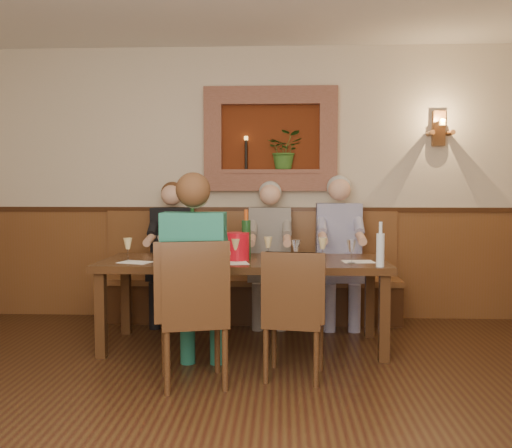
{
  "coord_description": "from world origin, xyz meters",
  "views": [
    {
      "loc": [
        0.32,
        -2.94,
        1.39
      ],
      "look_at": [
        0.1,
        1.9,
        1.05
      ],
      "focal_mm": 40.0,
      "sensor_mm": 36.0,
      "label": 1
    }
  ],
  "objects_px": {
    "dining_table": "(244,268)",
    "person_bench_mid": "(270,265)",
    "chair_near_left": "(194,342)",
    "wine_bottle_green_b": "(193,237)",
    "person_bench_left": "(171,265)",
    "wine_bottle_green_a": "(246,239)",
    "spittoon_bucket": "(237,246)",
    "water_bottle": "(380,249)",
    "person_bench_right": "(339,263)",
    "chair_near_right": "(294,341)",
    "bench": "(250,289)",
    "person_chair_front": "(196,293)"
  },
  "relations": [
    {
      "from": "person_bench_left",
      "to": "wine_bottle_green_b",
      "type": "bearing_deg",
      "value": -64.99
    },
    {
      "from": "chair_near_left",
      "to": "person_bench_left",
      "type": "distance_m",
      "value": 1.87
    },
    {
      "from": "bench",
      "to": "person_chair_front",
      "type": "xyz_separation_m",
      "value": [
        -0.29,
        -1.72,
        0.28
      ]
    },
    {
      "from": "wine_bottle_green_a",
      "to": "dining_table",
      "type": "bearing_deg",
      "value": -112.42
    },
    {
      "from": "chair_near_left",
      "to": "water_bottle",
      "type": "height_order",
      "value": "water_bottle"
    },
    {
      "from": "person_bench_left",
      "to": "chair_near_left",
      "type": "bearing_deg",
      "value": -74.17
    },
    {
      "from": "wine_bottle_green_a",
      "to": "bench",
      "type": "bearing_deg",
      "value": 91.07
    },
    {
      "from": "person_bench_left",
      "to": "wine_bottle_green_b",
      "type": "xyz_separation_m",
      "value": [
        0.33,
        -0.71,
        0.35
      ]
    },
    {
      "from": "dining_table",
      "to": "chair_near_right",
      "type": "height_order",
      "value": "chair_near_right"
    },
    {
      "from": "person_bench_mid",
      "to": "spittoon_bucket",
      "type": "xyz_separation_m",
      "value": [
        -0.26,
        -0.88,
        0.28
      ]
    },
    {
      "from": "chair_near_left",
      "to": "wine_bottle_green_b",
      "type": "bearing_deg",
      "value": 84.91
    },
    {
      "from": "spittoon_bucket",
      "to": "water_bottle",
      "type": "bearing_deg",
      "value": -15.85
    },
    {
      "from": "person_bench_right",
      "to": "wine_bottle_green_a",
      "type": "distance_m",
      "value": 1.22
    },
    {
      "from": "person_chair_front",
      "to": "spittoon_bucket",
      "type": "height_order",
      "value": "person_chair_front"
    },
    {
      "from": "spittoon_bucket",
      "to": "person_bench_mid",
      "type": "bearing_deg",
      "value": 73.68
    },
    {
      "from": "person_bench_mid",
      "to": "person_chair_front",
      "type": "xyz_separation_m",
      "value": [
        -0.49,
        -1.61,
        0.02
      ]
    },
    {
      "from": "person_bench_left",
      "to": "wine_bottle_green_a",
      "type": "distance_m",
      "value": 1.18
    },
    {
      "from": "dining_table",
      "to": "spittoon_bucket",
      "type": "bearing_deg",
      "value": -144.62
    },
    {
      "from": "person_bench_left",
      "to": "water_bottle",
      "type": "bearing_deg",
      "value": -32.66
    },
    {
      "from": "person_bench_left",
      "to": "wine_bottle_green_a",
      "type": "relative_size",
      "value": 3.34
    },
    {
      "from": "bench",
      "to": "person_bench_mid",
      "type": "bearing_deg",
      "value": -27.67
    },
    {
      "from": "person_bench_mid",
      "to": "dining_table",
      "type": "bearing_deg",
      "value": -103.52
    },
    {
      "from": "chair_near_right",
      "to": "person_chair_front",
      "type": "bearing_deg",
      "value": -170.74
    },
    {
      "from": "chair_near_right",
      "to": "person_bench_right",
      "type": "height_order",
      "value": "person_bench_right"
    },
    {
      "from": "chair_near_right",
      "to": "wine_bottle_green_b",
      "type": "relative_size",
      "value": 2.15
    },
    {
      "from": "person_bench_mid",
      "to": "wine_bottle_green_a",
      "type": "distance_m",
      "value": 0.89
    },
    {
      "from": "person_bench_mid",
      "to": "water_bottle",
      "type": "relative_size",
      "value": 4.06
    },
    {
      "from": "person_bench_mid",
      "to": "spittoon_bucket",
      "type": "relative_size",
      "value": 6.1
    },
    {
      "from": "dining_table",
      "to": "bench",
      "type": "distance_m",
      "value": 1.01
    },
    {
      "from": "chair_near_right",
      "to": "water_bottle",
      "type": "relative_size",
      "value": 2.65
    },
    {
      "from": "chair_near_right",
      "to": "spittoon_bucket",
      "type": "xyz_separation_m",
      "value": [
        -0.46,
        0.73,
        0.6
      ]
    },
    {
      "from": "bench",
      "to": "spittoon_bucket",
      "type": "xyz_separation_m",
      "value": [
        -0.06,
        -0.98,
        0.54
      ]
    },
    {
      "from": "water_bottle",
      "to": "spittoon_bucket",
      "type": "bearing_deg",
      "value": 164.15
    },
    {
      "from": "chair_near_left",
      "to": "water_bottle",
      "type": "bearing_deg",
      "value": 8.51
    },
    {
      "from": "person_bench_mid",
      "to": "wine_bottle_green_a",
      "type": "xyz_separation_m",
      "value": [
        -0.18,
        -0.8,
        0.34
      ]
    },
    {
      "from": "chair_near_left",
      "to": "wine_bottle_green_b",
      "type": "distance_m",
      "value": 1.25
    },
    {
      "from": "bench",
      "to": "chair_near_left",
      "type": "relative_size",
      "value": 2.95
    },
    {
      "from": "person_bench_right",
      "to": "wine_bottle_green_a",
      "type": "height_order",
      "value": "person_bench_right"
    },
    {
      "from": "person_bench_right",
      "to": "wine_bottle_green_b",
      "type": "xyz_separation_m",
      "value": [
        -1.35,
        -0.71,
        0.32
      ]
    },
    {
      "from": "chair_near_right",
      "to": "person_chair_front",
      "type": "height_order",
      "value": "person_chair_front"
    },
    {
      "from": "wine_bottle_green_b",
      "to": "water_bottle",
      "type": "distance_m",
      "value": 1.62
    },
    {
      "from": "chair_near_left",
      "to": "chair_near_right",
      "type": "height_order",
      "value": "chair_near_left"
    },
    {
      "from": "person_chair_front",
      "to": "person_bench_mid",
      "type": "bearing_deg",
      "value": 73.02
    },
    {
      "from": "dining_table",
      "to": "person_bench_mid",
      "type": "distance_m",
      "value": 0.87
    },
    {
      "from": "bench",
      "to": "person_chair_front",
      "type": "distance_m",
      "value": 1.77
    },
    {
      "from": "spittoon_bucket",
      "to": "water_bottle",
      "type": "distance_m",
      "value": 1.18
    },
    {
      "from": "person_bench_mid",
      "to": "person_chair_front",
      "type": "height_order",
      "value": "person_chair_front"
    },
    {
      "from": "chair_near_left",
      "to": "person_chair_front",
      "type": "xyz_separation_m",
      "value": [
        -0.01,
        0.16,
        0.32
      ]
    },
    {
      "from": "dining_table",
      "to": "wine_bottle_green_a",
      "type": "height_order",
      "value": "wine_bottle_green_a"
    },
    {
      "from": "wine_bottle_green_b",
      "to": "person_bench_left",
      "type": "bearing_deg",
      "value": 115.01
    }
  ]
}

